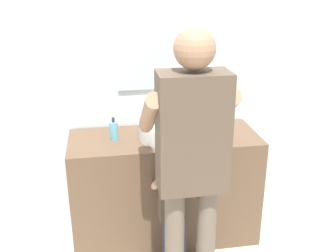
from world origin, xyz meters
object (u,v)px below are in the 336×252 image
object	(u,v)px
child_toddler	(174,201)
adult_parent	(192,149)
soap_bottle	(114,131)
toothbrush_cup	(214,130)

from	to	relation	value
child_toddler	adult_parent	distance (m)	0.55
soap_bottle	adult_parent	distance (m)	0.79
soap_bottle	adult_parent	size ratio (longest dim) A/B	0.10
toothbrush_cup	child_toddler	size ratio (longest dim) A/B	0.23
soap_bottle	child_toddler	bearing A→B (deg)	-48.71
toothbrush_cup	adult_parent	distance (m)	0.69
adult_parent	toothbrush_cup	bearing A→B (deg)	63.19
toothbrush_cup	child_toddler	distance (m)	0.61
toothbrush_cup	adult_parent	world-z (taller)	adult_parent
toothbrush_cup	soap_bottle	bearing A→B (deg)	175.14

